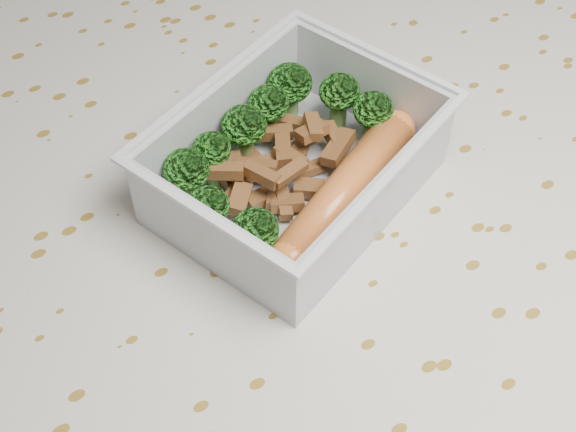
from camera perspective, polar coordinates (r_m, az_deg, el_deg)
dining_table at (r=0.58m, az=0.30°, el=-6.40°), size 1.40×0.90×0.75m
tablecloth at (r=0.54m, az=0.32°, el=-3.51°), size 1.46×0.96×0.19m
lunch_container at (r=0.51m, az=0.59°, el=3.33°), size 0.21×0.19×0.06m
broccoli_florets at (r=0.52m, az=-1.47°, el=5.55°), size 0.16×0.13×0.04m
meat_pile at (r=0.52m, az=-0.66°, el=3.59°), size 0.11×0.08×0.03m
sausage at (r=0.50m, az=4.14°, el=1.78°), size 0.14×0.08×0.03m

